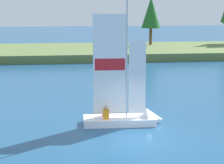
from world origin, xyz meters
name	(u,v)px	position (x,y,z in m)	size (l,w,h in m)	color
ground_plane	(139,139)	(0.00, 0.00, 0.00)	(200.00, 200.00, 0.00)	navy
shore_bank	(89,52)	(0.00, 31.80, 0.43)	(80.00, 13.98, 0.86)	#5B703D
shoreline_tree_midleft	(151,13)	(8.16, 35.13, 4.93)	(2.42, 2.42, 6.08)	brown
sailboat	(132,114)	(0.12, 2.50, 0.50)	(4.09, 1.51, 6.78)	white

